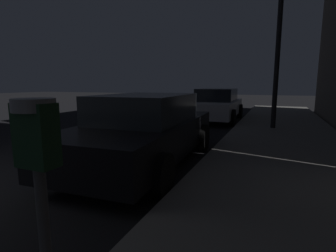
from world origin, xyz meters
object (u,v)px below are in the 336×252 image
(car_black, at_px, (145,130))
(street_lamp, at_px, (280,14))
(parking_meter, at_px, (39,172))
(car_white, at_px, (217,105))

(car_black, relative_size, street_lamp, 0.82)
(parking_meter, distance_m, car_black, 4.13)
(parking_meter, xyz_separation_m, car_white, (-1.44, 10.81, -0.52))
(car_white, bearing_deg, street_lamp, -41.48)
(street_lamp, bearing_deg, car_black, -116.55)
(car_black, xyz_separation_m, car_white, (0.00, 6.97, -0.00))
(car_black, distance_m, street_lamp, 6.25)
(car_black, relative_size, car_white, 1.03)
(car_black, bearing_deg, parking_meter, -69.39)
(car_white, relative_size, street_lamp, 0.79)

